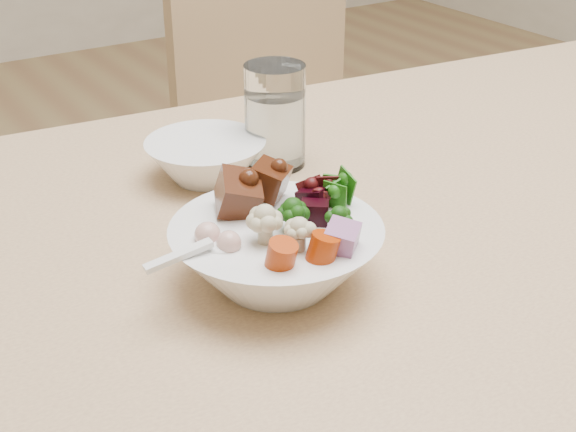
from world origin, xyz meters
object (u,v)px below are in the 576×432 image
Objects in this scene: dining_table at (394,271)px; food_bowl at (277,249)px; water_glass at (275,120)px; chair_far at (296,137)px; side_bowl at (206,160)px.

dining_table is 0.21m from food_bowl.
dining_table is 0.23m from water_glass.
chair_far reaches higher than water_glass.
side_bowl reaches higher than dining_table.
chair_far reaches higher than dining_table.
chair_far is 0.67m from side_bowl.
chair_far is 6.35× the size of side_bowl.
food_bowl reaches higher than dining_table.
water_glass is at bearing 108.44° from dining_table.
dining_table is at bearing -118.40° from chair_far.
chair_far is 0.88m from food_bowl.
dining_table is at bearing -55.76° from side_bowl.
food_bowl is at bearing -161.24° from dining_table.
chair_far is 4.59× the size of food_bowl.
side_bowl is at bearing 174.45° from water_glass.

